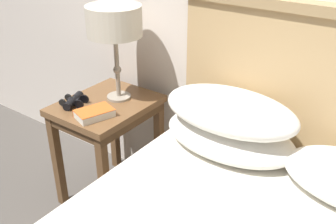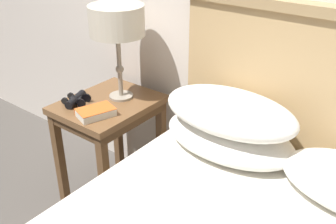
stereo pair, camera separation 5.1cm
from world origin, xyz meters
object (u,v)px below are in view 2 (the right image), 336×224
at_px(table_lamp, 117,23).
at_px(book_on_nightstand, 96,112).
at_px(binoculars_pair, 76,99).
at_px(nightstand, 109,117).

distance_m(table_lamp, book_on_nightstand, 0.46).
height_order(table_lamp, binoculars_pair, table_lamp).
bearing_deg(book_on_nightstand, table_lamp, 101.69).
xyz_separation_m(table_lamp, book_on_nightstand, (0.05, -0.23, -0.39)).
xyz_separation_m(nightstand, book_on_nightstand, (0.07, -0.15, 0.12)).
height_order(nightstand, table_lamp, table_lamp).
bearing_deg(nightstand, book_on_nightstand, -65.45).
relative_size(nightstand, book_on_nightstand, 2.94).
bearing_deg(table_lamp, binoculars_pair, -124.42).
bearing_deg(book_on_nightstand, binoculars_pair, 169.62).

